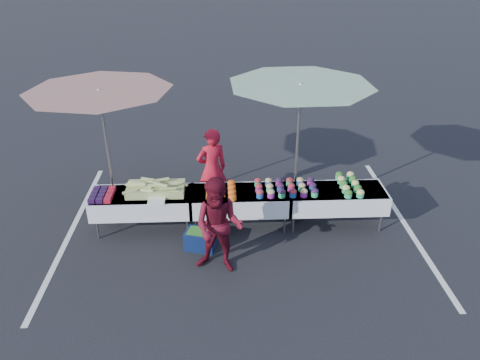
{
  "coord_description": "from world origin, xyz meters",
  "views": [
    {
      "loc": [
        -0.33,
        -7.54,
        4.98
      ],
      "look_at": [
        0.0,
        0.0,
        1.0
      ],
      "focal_mm": 35.0,
      "sensor_mm": 36.0,
      "label": 1
    }
  ],
  "objects_px": {
    "customer": "(219,226)",
    "umbrella_right": "(300,96)",
    "table_left": "(143,202)",
    "table_center": "(240,200)",
    "umbrella_left": "(101,102)",
    "vendor": "(212,169)",
    "storage_bin": "(201,239)",
    "table_right": "(335,198)"
  },
  "relations": [
    {
      "from": "table_right",
      "to": "storage_bin",
      "type": "xyz_separation_m",
      "value": [
        -2.53,
        -0.66,
        -0.4
      ]
    },
    {
      "from": "table_right",
      "to": "umbrella_right",
      "type": "height_order",
      "value": "umbrella_right"
    },
    {
      "from": "table_center",
      "to": "customer",
      "type": "xyz_separation_m",
      "value": [
        -0.4,
        -1.27,
        0.26
      ]
    },
    {
      "from": "umbrella_left",
      "to": "umbrella_right",
      "type": "distance_m",
      "value": 3.5
    },
    {
      "from": "table_left",
      "to": "table_center",
      "type": "height_order",
      "value": "same"
    },
    {
      "from": "table_right",
      "to": "customer",
      "type": "relative_size",
      "value": 1.11
    },
    {
      "from": "table_center",
      "to": "customer",
      "type": "height_order",
      "value": "customer"
    },
    {
      "from": "table_right",
      "to": "umbrella_right",
      "type": "distance_m",
      "value": 2.03
    },
    {
      "from": "customer",
      "to": "storage_bin",
      "type": "xyz_separation_m",
      "value": [
        -0.33,
        0.61,
        -0.66
      ]
    },
    {
      "from": "vendor",
      "to": "umbrella_right",
      "type": "xyz_separation_m",
      "value": [
        1.61,
        -0.35,
        1.58
      ]
    },
    {
      "from": "umbrella_left",
      "to": "vendor",
      "type": "bearing_deg",
      "value": 10.38
    },
    {
      "from": "umbrella_left",
      "to": "umbrella_right",
      "type": "height_order",
      "value": "umbrella_right"
    },
    {
      "from": "table_left",
      "to": "umbrella_right",
      "type": "relative_size",
      "value": 0.55
    },
    {
      "from": "customer",
      "to": "umbrella_right",
      "type": "height_order",
      "value": "umbrella_right"
    },
    {
      "from": "table_right",
      "to": "customer",
      "type": "distance_m",
      "value": 2.55
    },
    {
      "from": "table_left",
      "to": "customer",
      "type": "bearing_deg",
      "value": -42.11
    },
    {
      "from": "umbrella_left",
      "to": "umbrella_right",
      "type": "xyz_separation_m",
      "value": [
        3.5,
        0.0,
        0.05
      ]
    },
    {
      "from": "table_right",
      "to": "table_center",
      "type": "bearing_deg",
      "value": 180.0
    },
    {
      "from": "table_right",
      "to": "umbrella_left",
      "type": "height_order",
      "value": "umbrella_left"
    },
    {
      "from": "vendor",
      "to": "umbrella_left",
      "type": "height_order",
      "value": "umbrella_left"
    },
    {
      "from": "table_center",
      "to": "umbrella_right",
      "type": "xyz_separation_m",
      "value": [
        1.09,
        0.4,
        1.85
      ]
    },
    {
      "from": "table_center",
      "to": "customer",
      "type": "bearing_deg",
      "value": -107.3
    },
    {
      "from": "table_left",
      "to": "table_right",
      "type": "height_order",
      "value": "same"
    },
    {
      "from": "customer",
      "to": "umbrella_right",
      "type": "relative_size",
      "value": 0.5
    },
    {
      "from": "umbrella_left",
      "to": "storage_bin",
      "type": "height_order",
      "value": "umbrella_left"
    },
    {
      "from": "umbrella_right",
      "to": "table_right",
      "type": "bearing_deg",
      "value": -29.27
    },
    {
      "from": "table_center",
      "to": "customer",
      "type": "distance_m",
      "value": 1.35
    },
    {
      "from": "table_center",
      "to": "storage_bin",
      "type": "relative_size",
      "value": 3.05
    },
    {
      "from": "umbrella_right",
      "to": "table_center",
      "type": "bearing_deg",
      "value": -159.78
    },
    {
      "from": "customer",
      "to": "storage_bin",
      "type": "relative_size",
      "value": 2.75
    },
    {
      "from": "table_right",
      "to": "umbrella_right",
      "type": "bearing_deg",
      "value": 150.73
    },
    {
      "from": "table_center",
      "to": "storage_bin",
      "type": "distance_m",
      "value": 1.06
    },
    {
      "from": "umbrella_right",
      "to": "customer",
      "type": "bearing_deg",
      "value": -131.59
    },
    {
      "from": "customer",
      "to": "storage_bin",
      "type": "distance_m",
      "value": 0.96
    },
    {
      "from": "table_left",
      "to": "vendor",
      "type": "height_order",
      "value": "vendor"
    },
    {
      "from": "table_left",
      "to": "vendor",
      "type": "bearing_deg",
      "value": 30.33
    },
    {
      "from": "customer",
      "to": "umbrella_left",
      "type": "bearing_deg",
      "value": 155.68
    },
    {
      "from": "table_left",
      "to": "table_center",
      "type": "relative_size",
      "value": 1.0
    },
    {
      "from": "table_right",
      "to": "customer",
      "type": "height_order",
      "value": "customer"
    },
    {
      "from": "table_left",
      "to": "table_right",
      "type": "xyz_separation_m",
      "value": [
        3.6,
        0.0,
        0.0
      ]
    },
    {
      "from": "table_right",
      "to": "umbrella_left",
      "type": "bearing_deg",
      "value": 174.58
    },
    {
      "from": "customer",
      "to": "storage_bin",
      "type": "bearing_deg",
      "value": 133.94
    }
  ]
}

